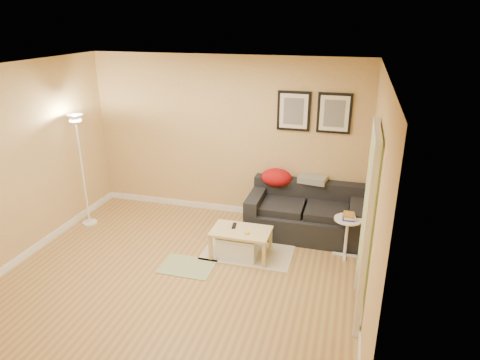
{
  "coord_description": "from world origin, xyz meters",
  "views": [
    {
      "loc": [
        1.98,
        -4.34,
        3.13
      ],
      "look_at": [
        0.55,
        0.85,
        1.05
      ],
      "focal_mm": 31.78,
      "sensor_mm": 36.0,
      "label": 1
    }
  ],
  "objects": [
    {
      "name": "plaid_throw",
      "position": [
        1.44,
        1.85,
        0.78
      ],
      "size": [
        0.45,
        0.32,
        0.1
      ],
      "primitive_type": null,
      "rotation": [
        0.0,
        0.0,
        -0.14
      ],
      "color": "tan",
      "rests_on": "sofa"
    },
    {
      "name": "baseboard_left",
      "position": [
        -2.24,
        0.0,
        0.05
      ],
      "size": [
        0.02,
        4.0,
        0.1
      ],
      "primitive_type": "cube",
      "color": "white",
      "rests_on": "ground"
    },
    {
      "name": "wall_back",
      "position": [
        0.0,
        2.0,
        1.3
      ],
      "size": [
        4.5,
        0.0,
        4.5
      ],
      "primitive_type": "plane",
      "rotation": [
        1.57,
        0.0,
        0.0
      ],
      "color": "tan",
      "rests_on": "ground"
    },
    {
      "name": "floor_lamp",
      "position": [
        -2.0,
        0.95,
        0.85
      ],
      "size": [
        0.23,
        0.23,
        1.79
      ],
      "primitive_type": null,
      "color": "white",
      "rests_on": "ground"
    },
    {
      "name": "ceiling",
      "position": [
        0.0,
        0.0,
        2.6
      ],
      "size": [
        4.5,
        4.5,
        0.0
      ],
      "primitive_type": "plane",
      "rotation": [
        3.14,
        0.0,
        0.0
      ],
      "color": "white",
      "rests_on": "wall_back"
    },
    {
      "name": "red_throw",
      "position": [
        0.88,
        1.81,
        0.77
      ],
      "size": [
        0.48,
        0.36,
        0.28
      ],
      "primitive_type": null,
      "color": "#B71013",
      "rests_on": "sofa"
    },
    {
      "name": "framed_print_right",
      "position": [
        1.68,
        1.98,
        1.8
      ],
      "size": [
        0.5,
        0.04,
        0.6
      ],
      "primitive_type": null,
      "color": "black",
      "rests_on": "wall_back"
    },
    {
      "name": "framed_print_left",
      "position": [
        1.08,
        1.98,
        1.8
      ],
      "size": [
        0.5,
        0.04,
        0.6
      ],
      "primitive_type": null,
      "color": "black",
      "rests_on": "wall_back"
    },
    {
      "name": "tape_roll",
      "position": [
        0.73,
        0.55,
        0.42
      ],
      "size": [
        0.07,
        0.07,
        0.03
      ],
      "primitive_type": "cylinder",
      "color": "yellow",
      "rests_on": "coffee_table"
    },
    {
      "name": "baseboard_right",
      "position": [
        2.24,
        0.0,
        0.05
      ],
      "size": [
        0.02,
        4.0,
        0.1
      ],
      "primitive_type": "cube",
      "color": "white",
      "rests_on": "ground"
    },
    {
      "name": "wall_front",
      "position": [
        0.0,
        -2.0,
        1.3
      ],
      "size": [
        4.5,
        0.0,
        4.5
      ],
      "primitive_type": "plane",
      "rotation": [
        -1.57,
        0.0,
        0.0
      ],
      "color": "tan",
      "rests_on": "ground"
    },
    {
      "name": "coffee_table",
      "position": [
        0.62,
        0.64,
        0.2
      ],
      "size": [
        0.87,
        0.62,
        0.4
      ],
      "primitive_type": null,
      "rotation": [
        0.0,
        0.0,
        0.16
      ],
      "color": "beige",
      "rests_on": "ground"
    },
    {
      "name": "remote_control",
      "position": [
        0.5,
        0.72,
        0.41
      ],
      "size": [
        0.07,
        0.17,
        0.02
      ],
      "primitive_type": "cube",
      "rotation": [
        0.0,
        0.0,
        0.14
      ],
      "color": "black",
      "rests_on": "coffee_table"
    },
    {
      "name": "doorway",
      "position": [
        2.2,
        -0.15,
        1.02
      ],
      "size": [
        0.12,
        1.01,
        2.13
      ],
      "primitive_type": null,
      "color": "white",
      "rests_on": "ground"
    },
    {
      "name": "storage_bin",
      "position": [
        0.59,
        0.61,
        0.17
      ],
      "size": [
        0.55,
        0.4,
        0.34
      ],
      "primitive_type": null,
      "color": "white",
      "rests_on": "ground"
    },
    {
      "name": "green_runner",
      "position": [
        0.01,
        0.17,
        0.01
      ],
      "size": [
        0.7,
        0.5,
        0.01
      ],
      "primitive_type": "cube",
      "color": "#668C4C",
      "rests_on": "ground"
    },
    {
      "name": "wall_right",
      "position": [
        2.25,
        0.0,
        1.3
      ],
      "size": [
        0.0,
        4.0,
        4.0
      ],
      "primitive_type": "plane",
      "rotation": [
        1.57,
        0.0,
        -1.57
      ],
      "color": "tan",
      "rests_on": "ground"
    },
    {
      "name": "baseboard_back",
      "position": [
        0.0,
        1.99,
        0.05
      ],
      "size": [
        4.5,
        0.02,
        0.1
      ],
      "primitive_type": "cube",
      "color": "white",
      "rests_on": "ground"
    },
    {
      "name": "sofa",
      "position": [
        1.38,
        1.53,
        0.38
      ],
      "size": [
        1.7,
        0.9,
        0.75
      ],
      "primitive_type": null,
      "color": "black",
      "rests_on": "ground"
    },
    {
      "name": "area_rug",
      "position": [
        0.7,
        0.79,
        0.01
      ],
      "size": [
        1.25,
        0.85,
        0.01
      ],
      "primitive_type": "cube",
      "color": "beige",
      "rests_on": "ground"
    },
    {
      "name": "side_table",
      "position": [
        2.02,
        1.03,
        0.29
      ],
      "size": [
        0.38,
        0.38,
        0.58
      ],
      "primitive_type": null,
      "color": "white",
      "rests_on": "ground"
    },
    {
      "name": "book_stack",
      "position": [
        2.03,
        1.04,
        0.61
      ],
      "size": [
        0.21,
        0.25,
        0.07
      ],
      "primitive_type": null,
      "rotation": [
        0.0,
        0.0,
        -0.23
      ],
      "color": "#362E8C",
      "rests_on": "side_table"
    },
    {
      "name": "wall_left",
      "position": [
        -2.25,
        0.0,
        1.3
      ],
      "size": [
        0.0,
        4.0,
        4.0
      ],
      "primitive_type": "plane",
      "rotation": [
        1.57,
        0.0,
        1.57
      ],
      "color": "tan",
      "rests_on": "ground"
    },
    {
      "name": "floor",
      "position": [
        0.0,
        0.0,
        0.0
      ],
      "size": [
        4.5,
        4.5,
        0.0
      ],
      "primitive_type": "plane",
      "color": "#AD884A",
      "rests_on": "ground"
    }
  ]
}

